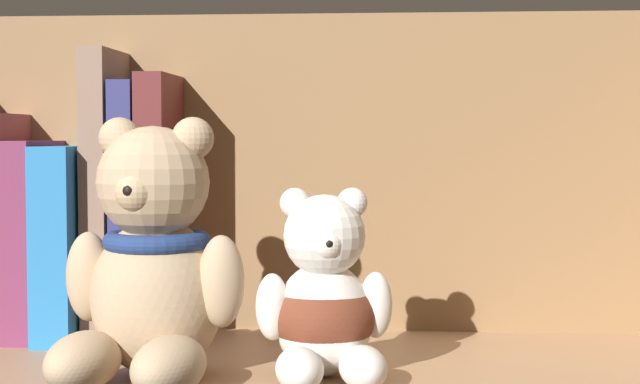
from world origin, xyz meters
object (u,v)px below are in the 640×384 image
Objects in this scene: book_2 at (4,224)px; teddy_bear_smaller at (324,304)px; book_4 at (76,240)px; book_6 at (136,209)px; book_5 at (109,193)px; teddy_bear_larger at (152,267)px; book_3 at (39,237)px; book_7 at (164,206)px.

teddy_bear_smaller is (28.98, -14.57, -4.21)cm from book_2.
book_4 is 27.00cm from teddy_bear_smaller.
book_2 is at bearing 180.00° from book_6.
teddy_bear_larger is (7.51, -15.60, -4.29)cm from book_5.
book_3 is (3.11, 0.00, -1.15)cm from book_2.
book_6 reaches higher than teddy_bear_larger.
book_2 reaches higher than book_4.
book_3 is 7.34cm from book_5.
teddy_bear_smaller is (17.28, -14.57, -5.53)cm from book_6.
book_5 reaches higher than book_4.
book_3 is at bearing 131.47° from teddy_bear_larger.
book_3 is at bearing 180.00° from book_7.
book_6 is at bearing 0.00° from book_4.
book_6 reaches higher than book_3.
book_5 is 25.36cm from teddy_bear_smaller.
book_6 is 23.27cm from teddy_bear_smaller.
teddy_bear_smaller is (14.85, -14.57, -5.84)cm from book_7.
book_3 is 0.69× the size of book_5.
teddy_bear_larger is at bearing -56.12° from book_4.
book_2 is 3.32cm from book_3.
teddy_bear_larger is at bearing -175.14° from teddy_bear_smaller.
teddy_bear_smaller is at bearing -36.64° from book_5.
book_2 is 1.41× the size of teddy_bear_smaller.
book_7 is 21.61cm from teddy_bear_smaller.
teddy_bear_larger reaches higher than book_3.
book_2 is at bearing 180.00° from book_7.
book_3 is 0.77× the size of book_6.
book_5 is (9.39, 0.00, 2.66)cm from book_2.
teddy_bear_smaller is at bearing -44.45° from book_7.
book_5 is at bearing 180.00° from book_7.
book_3 is at bearing 180.00° from book_6.
book_7 is 1.21× the size of teddy_bear_larger.
teddy_bear_larger is (16.90, -15.60, -1.63)cm from book_2.
book_6 is (11.70, 0.00, 1.32)cm from book_2.
book_3 is 0.75× the size of book_7.
teddy_bear_larger is (5.20, -15.60, -2.95)cm from book_6.
book_6 is at bearing 0.00° from book_3.
teddy_bear_larger reaches higher than book_4.
book_5 reaches higher than teddy_bear_larger.
teddy_bear_larger is at bearing -79.91° from book_7.
book_3 is 11.35cm from book_7.
book_7 reaches higher than book_2.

